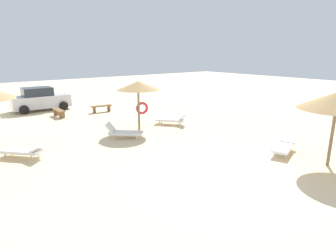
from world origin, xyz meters
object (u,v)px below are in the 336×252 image
bench_0 (59,112)px  lounger_1 (284,146)px  parked_car (40,99)px  parasol_0 (138,86)px  lounger_0 (172,119)px  bench_1 (102,107)px  lounger_3 (24,150)px  lounger_5 (123,132)px

bench_0 → lounger_1: bearing=-67.4°
parked_car → parasol_0: bearing=-72.5°
lounger_0 → bench_0: (-4.72, 6.33, 0.03)m
bench_0 → parked_car: (-0.35, 3.09, 0.48)m
lounger_1 → bench_1: lounger_1 is taller
lounger_3 → parked_car: (3.19, 9.96, 0.52)m
lounger_5 → parked_car: size_ratio=0.44×
lounger_1 → parked_car: (-5.82, 16.22, 0.52)m
parasol_0 → lounger_1: 7.93m
lounger_3 → parked_car: 10.47m
lounger_3 → bench_0: 7.72m
bench_1 → parked_car: parked_car is taller
lounger_0 → bench_1: 6.28m
bench_1 → parasol_0: bearing=-94.1°
lounger_3 → lounger_5: (4.55, -0.14, 0.02)m
lounger_0 → lounger_1: (0.75, -6.80, -0.01)m
lounger_5 → bench_0: (-1.01, 7.00, 0.02)m
lounger_3 → bench_0: (3.53, 6.86, 0.04)m
lounger_3 → lounger_5: bearing=-1.7°
parasol_0 → lounger_3: 6.48m
lounger_3 → bench_1: lounger_3 is taller
lounger_1 → bench_1: 13.06m
lounger_5 → bench_1: lounger_5 is taller
lounger_0 → lounger_1: size_ratio=0.93×
lounger_0 → lounger_3: bearing=-176.3°
parasol_0 → lounger_1: parasol_0 is taller
lounger_1 → bench_0: size_ratio=1.34×
lounger_0 → lounger_5: size_ratio=1.05×
lounger_3 → lounger_0: bearing=3.7°
lounger_1 → bench_1: bearing=101.1°
lounger_0 → bench_1: bearing=106.4°
lounger_1 → parked_car: 17.24m
lounger_3 → lounger_5: lounger_5 is taller
parasol_0 → parked_car: bearing=107.5°
lounger_0 → lounger_3: lounger_0 is taller
lounger_0 → bench_1: size_ratio=1.22×
parasol_0 → lounger_5: (-1.53, -0.93, -2.10)m
parasol_0 → lounger_5: size_ratio=1.52×
parasol_0 → lounger_3: parasol_0 is taller
parasol_0 → lounger_3: (-6.07, -0.79, -2.12)m
bench_0 → lounger_0: bearing=-53.3°
lounger_3 → bench_1: (6.48, 6.55, 0.04)m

